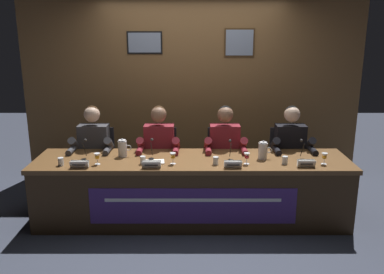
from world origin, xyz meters
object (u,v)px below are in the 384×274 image
(chair_far_left, at_px, (98,165))
(water_cup_far_left, at_px, (61,162))
(nameplate_far_left, at_px, (79,164))
(microphone_far_right, at_px, (303,154))
(microphone_center_left, at_px, (151,153))
(microphone_center_right, at_px, (230,154))
(chair_center_left, at_px, (161,165))
(chair_center_right, at_px, (223,165))
(panelist_center_right, at_px, (225,149))
(panelist_far_right, at_px, (291,149))
(panelist_far_left, at_px, (93,149))
(nameplate_far_right, at_px, (306,164))
(juice_glass_far_left, at_px, (97,157))
(water_pitcher_right_side, at_px, (263,151))
(water_cup_center_left, at_px, (143,160))
(juice_glass_far_right, at_px, (325,157))
(nameplate_center_right, at_px, (233,164))
(water_pitcher_left_side, at_px, (123,148))
(panelist_center_left, at_px, (159,149))
(chair_far_right, at_px, (286,165))
(juice_glass_center_right, at_px, (247,156))
(water_cup_center_right, at_px, (216,161))
(document_stack_center_left, at_px, (155,162))
(nameplate_center_left, at_px, (151,165))
(microphone_far_left, at_px, (84,153))
(water_cup_far_right, at_px, (285,161))
(conference_table, at_px, (192,181))
(juice_glass_center_left, at_px, (173,156))

(chair_far_left, xyz_separation_m, water_cup_far_left, (-0.19, -0.82, 0.32))
(nameplate_far_left, distance_m, microphone_far_right, 2.40)
(microphone_center_left, relative_size, microphone_center_right, 1.00)
(nameplate_far_left, xyz_separation_m, chair_center_left, (0.77, 0.90, -0.32))
(water_cup_far_left, xyz_separation_m, chair_center_right, (1.79, 0.82, -0.32))
(panelist_center_right, height_order, panelist_far_right, same)
(panelist_center_right, bearing_deg, microphone_center_right, -87.18)
(panelist_far_left, relative_size, nameplate_far_right, 6.66)
(juice_glass_far_left, height_order, water_pitcher_right_side, water_pitcher_right_side)
(water_cup_center_left, relative_size, juice_glass_far_right, 0.69)
(panelist_far_right, bearing_deg, nameplate_far_left, -163.44)
(panelist_center_right, bearing_deg, juice_glass_far_right, -29.92)
(nameplate_center_right, relative_size, microphone_center_right, 0.85)
(chair_center_left, bearing_deg, microphone_center_right, -38.55)
(panelist_far_left, height_order, water_pitcher_left_side, panelist_far_left)
(microphone_far_right, bearing_deg, water_cup_far_left, -176.08)
(chair_far_left, xyz_separation_m, nameplate_far_left, (0.03, -0.90, 0.32))
(chair_center_left, bearing_deg, panelist_center_left, -90.00)
(chair_far_right, relative_size, nameplate_far_right, 4.90)
(juice_glass_center_right, relative_size, microphone_center_right, 0.57)
(water_cup_center_right, distance_m, water_pitcher_right_side, 0.57)
(chair_far_right, distance_m, water_pitcher_left_side, 2.08)
(chair_far_right, xyz_separation_m, document_stack_center_left, (-1.60, -0.72, 0.29))
(nameplate_center_left, xyz_separation_m, nameplate_center_right, (0.85, 0.00, 0.00))
(microphone_far_left, height_order, juice_glass_center_right, microphone_far_left)
(chair_far_left, distance_m, water_cup_center_right, 1.68)
(water_cup_far_left, relative_size, water_cup_center_left, 1.00)
(nameplate_far_right, bearing_deg, juice_glass_far_left, 177.66)
(nameplate_far_right, bearing_deg, water_cup_far_right, 152.68)
(chair_far_left, distance_m, microphone_far_right, 2.52)
(chair_far_left, xyz_separation_m, microphone_far_left, (0.01, -0.62, 0.36))
(conference_table, height_order, juice_glass_far_right, juice_glass_far_right)
(chair_far_right, bearing_deg, microphone_far_left, -165.33)
(water_cup_center_left, bearing_deg, panelist_far_right, 18.33)
(panelist_center_right, xyz_separation_m, chair_far_right, (0.80, 0.20, -0.28))
(panelist_far_left, height_order, juice_glass_far_left, panelist_far_left)
(nameplate_far_left, bearing_deg, nameplate_center_right, -0.11)
(water_cup_center_left, height_order, water_pitcher_left_side, water_pitcher_left_side)
(document_stack_center_left, bearing_deg, juice_glass_far_right, -1.87)
(water_cup_center_right, xyz_separation_m, water_pitcher_left_side, (-1.04, 0.29, 0.06))
(conference_table, xyz_separation_m, water_cup_far_right, (0.99, -0.07, 0.26))
(juice_glass_center_right, bearing_deg, panelist_far_left, 162.05)
(water_cup_center_right, distance_m, nameplate_far_right, 0.95)
(water_cup_center_right, distance_m, panelist_far_right, 1.12)
(microphone_far_left, height_order, nameplate_far_right, microphone_far_left)
(microphone_center_left, height_order, nameplate_center_right, microphone_center_left)
(juice_glass_center_right, relative_size, water_cup_far_right, 1.46)
(juice_glass_center_right, relative_size, juice_glass_far_right, 1.00)
(juice_glass_center_left, height_order, document_stack_center_left, juice_glass_center_left)
(water_cup_center_left, bearing_deg, chair_center_right, 39.80)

